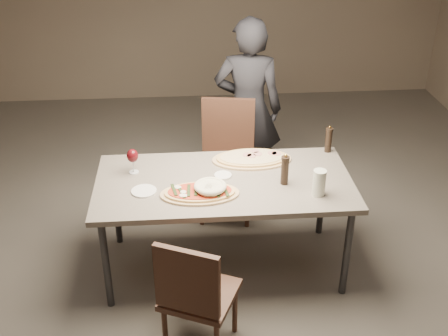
{
  "coord_description": "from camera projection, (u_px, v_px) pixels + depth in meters",
  "views": [
    {
      "loc": [
        -0.27,
        -3.38,
        2.73
      ],
      "look_at": [
        0.0,
        0.0,
        0.85
      ],
      "focal_mm": 45.0,
      "sensor_mm": 36.0,
      "label": 1
    }
  ],
  "objects": [
    {
      "name": "room",
      "position": [
        224.0,
        94.0,
        3.62
      ],
      "size": [
        7.0,
        7.0,
        7.0
      ],
      "color": "#5C564F",
      "rests_on": "ground"
    },
    {
      "name": "dining_table",
      "position": [
        224.0,
        187.0,
        3.96
      ],
      "size": [
        1.8,
        0.9,
        0.75
      ],
      "color": "slate",
      "rests_on": "ground"
    },
    {
      "name": "zucchini_pizza",
      "position": [
        200.0,
        193.0,
        3.75
      ],
      "size": [
        0.53,
        0.29,
        0.05
      ],
      "rotation": [
        0.0,
        0.0,
        0.15
      ],
      "color": "tan",
      "rests_on": "dining_table"
    },
    {
      "name": "ham_pizza",
      "position": [
        252.0,
        159.0,
        4.18
      ],
      "size": [
        0.59,
        0.33,
        0.04
      ],
      "rotation": [
        0.0,
        0.0,
        -0.12
      ],
      "color": "tan",
      "rests_on": "dining_table"
    },
    {
      "name": "bread_basket",
      "position": [
        210.0,
        188.0,
        3.75
      ],
      "size": [
        0.22,
        0.22,
        0.08
      ],
      "rotation": [
        0.0,
        0.0,
        0.29
      ],
      "color": "beige",
      "rests_on": "dining_table"
    },
    {
      "name": "oil_dish",
      "position": [
        223.0,
        175.0,
        3.98
      ],
      "size": [
        0.12,
        0.12,
        0.01
      ],
      "rotation": [
        0.0,
        0.0,
        0.35
      ],
      "color": "white",
      "rests_on": "dining_table"
    },
    {
      "name": "pepper_mill_left",
      "position": [
        329.0,
        139.0,
        4.27
      ],
      "size": [
        0.06,
        0.06,
        0.22
      ],
      "rotation": [
        0.0,
        0.0,
        0.09
      ],
      "color": "black",
      "rests_on": "dining_table"
    },
    {
      "name": "pepper_mill_right",
      "position": [
        285.0,
        170.0,
        3.84
      ],
      "size": [
        0.06,
        0.06,
        0.23
      ],
      "rotation": [
        0.0,
        0.0,
        -0.19
      ],
      "color": "black",
      "rests_on": "dining_table"
    },
    {
      "name": "carafe",
      "position": [
        319.0,
        183.0,
        3.72
      ],
      "size": [
        0.09,
        0.09,
        0.18
      ],
      "rotation": [
        0.0,
        0.0,
        0.36
      ],
      "color": "silver",
      "rests_on": "dining_table"
    },
    {
      "name": "wine_glass",
      "position": [
        133.0,
        157.0,
        3.97
      ],
      "size": [
        0.08,
        0.08,
        0.19
      ],
      "rotation": [
        0.0,
        0.0,
        -0.03
      ],
      "color": "silver",
      "rests_on": "dining_table"
    },
    {
      "name": "side_plate",
      "position": [
        144.0,
        191.0,
        3.79
      ],
      "size": [
        0.17,
        0.17,
        0.01
      ],
      "rotation": [
        0.0,
        0.0,
        -0.15
      ],
      "color": "white",
      "rests_on": "dining_table"
    },
    {
      "name": "chair_near",
      "position": [
        195.0,
        292.0,
        3.31
      ],
      "size": [
        0.54,
        0.54,
        0.87
      ],
      "rotation": [
        0.0,
        0.0,
        -0.42
      ],
      "color": "#42271C",
      "rests_on": "ground"
    },
    {
      "name": "chair_far",
      "position": [
        227.0,
        152.0,
        4.74
      ],
      "size": [
        0.54,
        0.54,
        0.99
      ],
      "rotation": [
        0.0,
        0.0,
        2.98
      ],
      "color": "#42271C",
      "rests_on": "ground"
    },
    {
      "name": "diner",
      "position": [
        248.0,
        109.0,
        4.88
      ],
      "size": [
        0.65,
        0.49,
        1.63
      ],
      "primitive_type": "imported",
      "rotation": [
        0.0,
        0.0,
        2.96
      ],
      "color": "black",
      "rests_on": "ground"
    }
  ]
}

